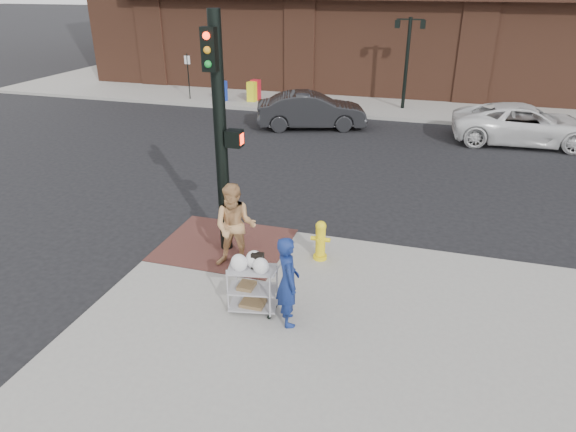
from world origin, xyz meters
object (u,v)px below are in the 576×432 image
(lamp_post, at_px, (407,53))
(woman_blue, at_px, (288,281))
(utility_cart, at_px, (253,285))
(pedestrian_tan, at_px, (235,227))
(sedan_dark, at_px, (311,111))
(minivan_white, at_px, (525,125))
(traffic_signal_pole, at_px, (221,131))
(fire_hydrant, at_px, (320,240))

(lamp_post, xyz_separation_m, woman_blue, (-0.40, -17.44, -1.64))
(lamp_post, xyz_separation_m, utility_cart, (-1.10, -17.29, -1.94))
(pedestrian_tan, xyz_separation_m, sedan_dark, (-1.38, 11.70, -0.33))
(utility_cart, bearing_deg, woman_blue, -12.13)
(sedan_dark, distance_m, utility_cart, 13.30)
(minivan_white, distance_m, utility_cart, 14.51)
(woman_blue, bearing_deg, pedestrian_tan, 17.28)
(woman_blue, xyz_separation_m, minivan_white, (5.20, 13.41, -0.25))
(lamp_post, height_order, utility_cart, lamp_post)
(traffic_signal_pole, xyz_separation_m, woman_blue, (2.08, -2.22, -1.85))
(woman_blue, xyz_separation_m, utility_cart, (-0.70, 0.15, -0.30))
(sedan_dark, distance_m, fire_hydrant, 11.31)
(traffic_signal_pole, distance_m, pedestrian_tan, 1.95)
(lamp_post, xyz_separation_m, traffic_signal_pole, (-2.48, -15.23, 0.21))
(traffic_signal_pole, bearing_deg, fire_hydrant, 3.63)
(woman_blue, xyz_separation_m, sedan_dark, (-2.97, 13.26, -0.24))
(traffic_signal_pole, relative_size, sedan_dark, 1.12)
(pedestrian_tan, bearing_deg, traffic_signal_pole, 116.78)
(woman_blue, distance_m, sedan_dark, 13.59)
(woman_blue, bearing_deg, lamp_post, -29.49)
(traffic_signal_pole, bearing_deg, woman_blue, -46.79)
(woman_blue, relative_size, sedan_dark, 0.37)
(woman_blue, distance_m, fire_hydrant, 2.38)
(traffic_signal_pole, distance_m, fire_hydrant, 3.07)
(lamp_post, relative_size, sedan_dark, 0.90)
(sedan_dark, bearing_deg, utility_cart, 171.52)
(utility_cart, distance_m, fire_hydrant, 2.32)
(minivan_white, distance_m, fire_hydrant, 12.21)
(lamp_post, distance_m, minivan_white, 6.56)
(lamp_post, relative_size, fire_hydrant, 4.49)
(pedestrian_tan, bearing_deg, sedan_dark, 86.46)
(minivan_white, bearing_deg, lamp_post, 46.39)
(traffic_signal_pole, height_order, minivan_white, traffic_signal_pole)
(sedan_dark, distance_m, minivan_white, 8.17)
(lamp_post, height_order, fire_hydrant, lamp_post)
(woman_blue, bearing_deg, traffic_signal_pole, 15.01)
(traffic_signal_pole, distance_m, utility_cart, 3.29)
(sedan_dark, xyz_separation_m, fire_hydrant, (2.99, -10.91, -0.13))
(sedan_dark, relative_size, minivan_white, 0.85)
(traffic_signal_pole, bearing_deg, sedan_dark, 94.58)
(lamp_post, distance_m, pedestrian_tan, 16.08)
(lamp_post, bearing_deg, woman_blue, -91.30)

